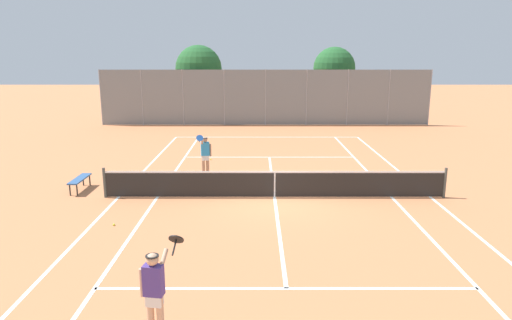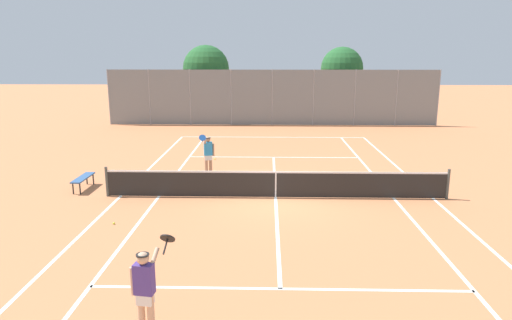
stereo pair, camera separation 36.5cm
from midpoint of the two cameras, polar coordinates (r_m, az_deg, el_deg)
ground_plane at (r=16.09m, az=3.12°, el=-4.70°), size 120.00×120.00×0.00m
court_line_markings at (r=16.09m, az=3.12°, el=-4.69°), size 11.10×23.90×0.01m
tennis_net at (r=15.95m, az=3.14°, el=-2.96°), size 12.00×0.10×1.07m
player_near_side at (r=8.48m, az=-12.47°, el=-15.31°), size 0.75×0.72×1.77m
player_far_left at (r=18.96m, az=-5.45°, el=0.90°), size 0.55×0.83×1.77m
loose_tennis_ball_0 at (r=14.20m, az=-16.64°, el=-7.59°), size 0.07×0.07×0.07m
loose_tennis_ball_1 at (r=21.81m, az=-4.70°, el=0.13°), size 0.07×0.07×0.07m
courtside_bench at (r=18.06m, az=-20.26°, el=-2.18°), size 0.36×1.50×0.47m
back_fence at (r=32.20m, az=2.36°, el=7.80°), size 23.13×0.08×3.88m
tree_behind_left at (r=34.62m, az=-6.10°, el=11.12°), size 3.41×3.41×5.57m
tree_behind_right at (r=35.80m, az=11.18°, el=11.01°), size 3.20×3.17×5.46m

